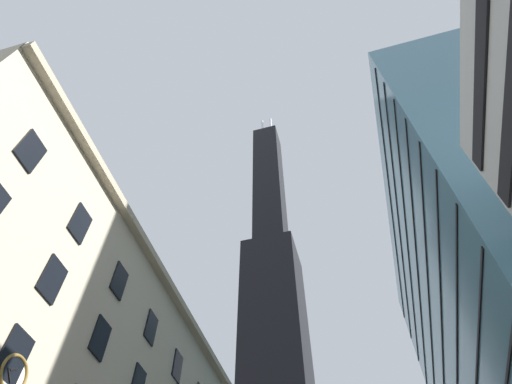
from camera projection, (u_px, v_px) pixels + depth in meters
dark_skyscraper at (277, 378)px, 117.95m from camera, size 25.86×25.86×218.07m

